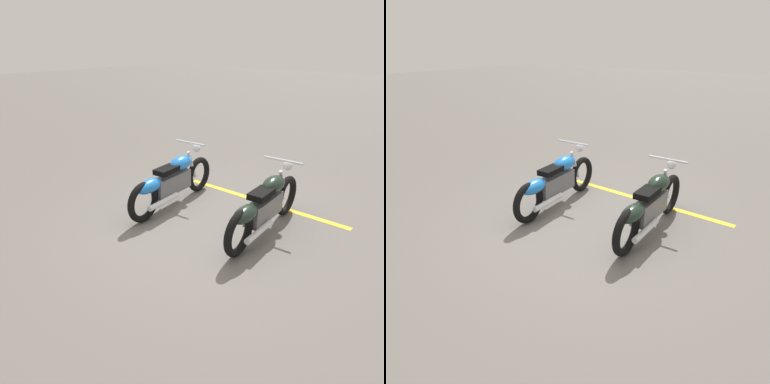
{
  "view_description": "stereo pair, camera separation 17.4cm",
  "coord_description": "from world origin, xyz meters",
  "views": [
    {
      "loc": [
        3.96,
        3.08,
        2.71
      ],
      "look_at": [
        0.27,
        0.0,
        0.65
      ],
      "focal_mm": 33.28,
      "sensor_mm": 36.0,
      "label": 1
    },
    {
      "loc": [
        4.07,
        2.94,
        2.71
      ],
      "look_at": [
        0.27,
        0.0,
        0.65
      ],
      "focal_mm": 33.28,
      "sensor_mm": 36.0,
      "label": 2
    }
  ],
  "objects": [
    {
      "name": "ground_plane",
      "position": [
        0.0,
        0.0,
        0.0
      ],
      "size": [
        60.0,
        60.0,
        0.0
      ],
      "primitive_type": "plane",
      "color": "#66605B"
    },
    {
      "name": "motorcycle_bright_foreground",
      "position": [
        -0.2,
        -0.85,
        0.46
      ],
      "size": [
        2.23,
        0.62,
        1.04
      ],
      "rotation": [
        0.0,
        0.0,
        3.22
      ],
      "color": "black",
      "rests_on": "ground"
    },
    {
      "name": "motorcycle_dark_foreground",
      "position": [
        -0.34,
        0.87,
        0.46
      ],
      "size": [
        2.23,
        0.62,
        1.04
      ],
      "rotation": [
        0.0,
        0.0,
        3.19
      ],
      "color": "black",
      "rests_on": "ground"
    },
    {
      "name": "parking_stripe_near",
      "position": [
        -1.36,
        0.28,
        0.0
      ],
      "size": [
        0.15,
        3.2,
        0.01
      ],
      "primitive_type": "cube",
      "rotation": [
        0.0,
        0.0,
        1.56
      ],
      "color": "yellow",
      "rests_on": "ground"
    }
  ]
}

